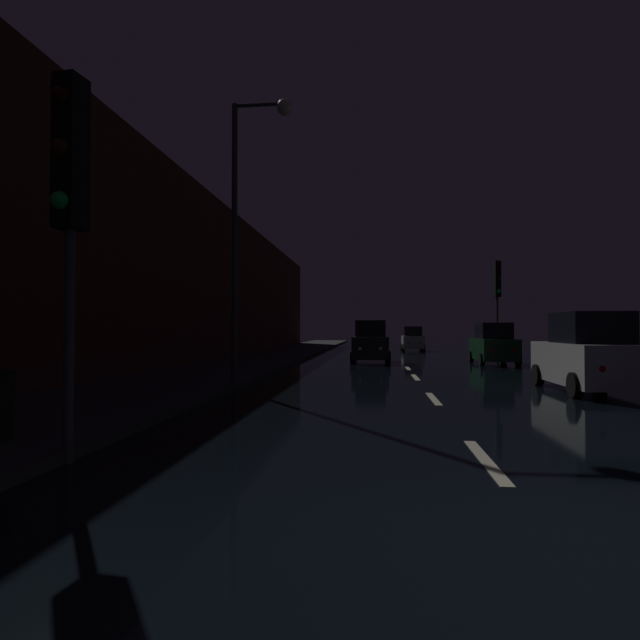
% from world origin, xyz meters
% --- Properties ---
extents(ground, '(27.01, 84.00, 0.02)m').
position_xyz_m(ground, '(0.00, 24.50, -0.01)').
color(ground, black).
extents(sidewalk_left, '(4.40, 84.00, 0.15)m').
position_xyz_m(sidewalk_left, '(-7.30, 24.50, 0.07)').
color(sidewalk_left, '#28282B').
rests_on(sidewalk_left, ground).
extents(building_facade_left, '(0.80, 63.00, 8.48)m').
position_xyz_m(building_facade_left, '(-9.90, 21.00, 4.24)').
color(building_facade_left, '#472319').
rests_on(building_facade_left, ground).
extents(lane_centerline, '(0.16, 17.61, 0.01)m').
position_xyz_m(lane_centerline, '(0.00, 11.08, 0.01)').
color(lane_centerline, beige).
rests_on(lane_centerline, ground).
extents(traffic_light_far_right, '(0.37, 0.48, 5.22)m').
position_xyz_m(traffic_light_far_right, '(5.01, 24.20, 3.82)').
color(traffic_light_far_right, '#38383A').
rests_on(traffic_light_far_right, ground).
extents(traffic_light_near_left, '(0.34, 0.47, 4.77)m').
position_xyz_m(traffic_light_near_left, '(-5.11, 2.34, 3.45)').
color(traffic_light_near_left, '#38383A').
rests_on(traffic_light_near_left, ground).
extents(streetlamp_overhead, '(1.70, 0.44, 7.93)m').
position_xyz_m(streetlamp_overhead, '(-4.77, 10.22, 5.18)').
color(streetlamp_overhead, '#2D2D30').
rests_on(streetlamp_overhead, ground).
extents(car_approaching_headlights, '(1.90, 4.12, 2.08)m').
position_xyz_m(car_approaching_headlights, '(-1.58, 22.37, 0.95)').
color(car_approaching_headlights, black).
rests_on(car_approaching_headlights, ground).
extents(car_distant_taillights, '(1.69, 3.66, 1.84)m').
position_xyz_m(car_distant_taillights, '(1.48, 36.42, 0.84)').
color(car_distant_taillights, silver).
rests_on(car_distant_taillights, ground).
extents(car_parked_right_far, '(1.78, 3.86, 1.94)m').
position_xyz_m(car_parked_right_far, '(4.20, 21.57, 0.89)').
color(car_parked_right_far, '#0F3819').
rests_on(car_parked_right_far, ground).
extents(car_parked_right_near, '(1.91, 4.13, 2.08)m').
position_xyz_m(car_parked_right_near, '(4.20, 10.60, 0.95)').
color(car_parked_right_near, silver).
rests_on(car_parked_right_near, ground).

